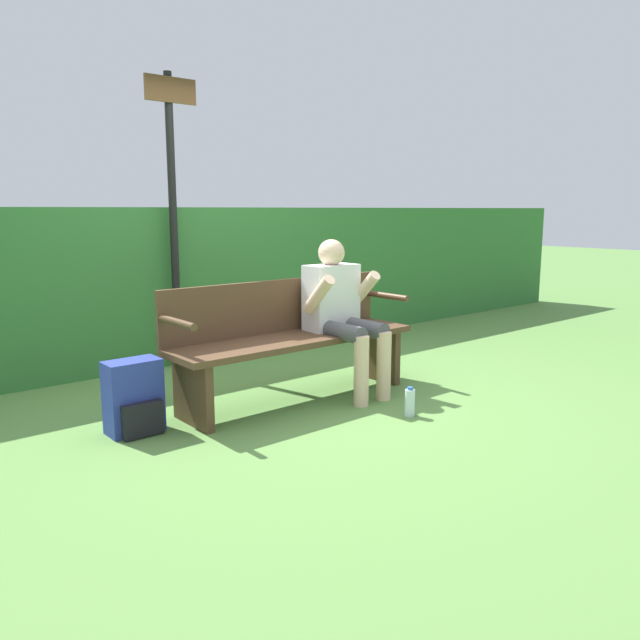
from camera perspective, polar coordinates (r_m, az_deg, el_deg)
name	(u,v)px	position (r m, az deg, el deg)	size (l,w,h in m)	color
ground_plane	(296,400)	(4.77, -2.17, -7.28)	(40.00, 40.00, 0.00)	#5B8942
hedge_back	(181,284)	(6.11, -12.61, 3.24)	(12.00, 0.45, 1.44)	#337033
park_bench	(291,337)	(4.70, -2.70, -1.55)	(1.98, 0.51, 0.89)	#513823
person_seated	(341,308)	(4.81, 1.93, 1.13)	(0.56, 0.64, 1.19)	silver
backpack	(134,399)	(4.20, -16.61, -6.91)	(0.35, 0.26, 0.47)	#283893
water_bottle	(410,402)	(4.41, 8.21, -7.48)	(0.07, 0.07, 0.21)	silver
signpost	(173,205)	(5.67, -13.29, 10.22)	(0.47, 0.09, 2.57)	black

